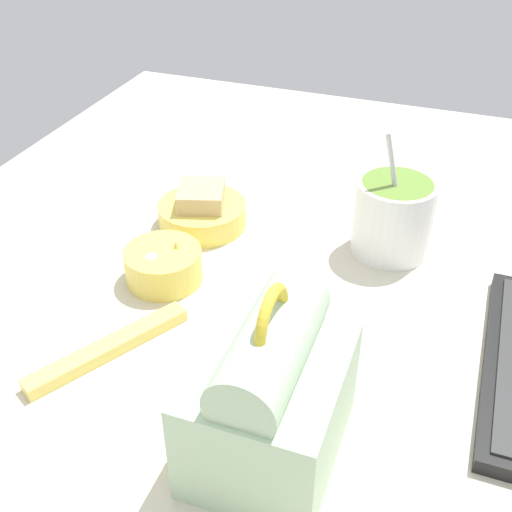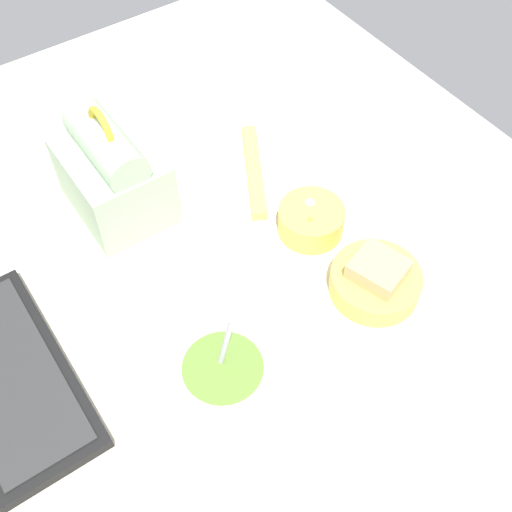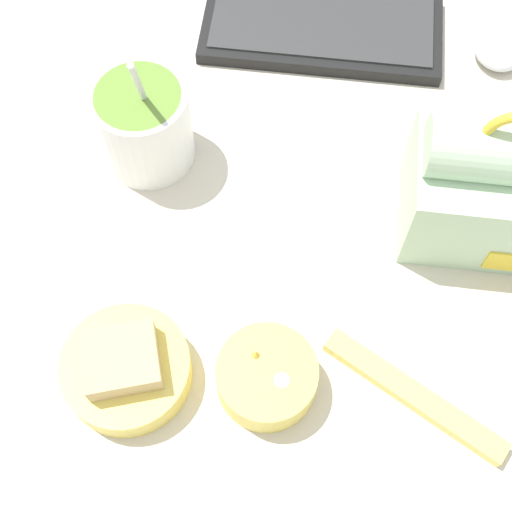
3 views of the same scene
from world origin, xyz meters
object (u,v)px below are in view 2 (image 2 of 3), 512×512
Objects in this scene: bento_bowl_sandwich at (376,280)px; lunch_bag at (113,173)px; soup_cup at (225,387)px; keyboard at (10,378)px; bento_bowl_snacks at (311,220)px; chopstick_case at (254,171)px.

lunch_bag is at bearing 32.91° from bento_bowl_sandwich.
lunch_bag reaches higher than soup_cup.
soup_cup is at bearing -131.41° from keyboard.
bento_bowl_snacks is at bearing -133.91° from lunch_bag.
bento_bowl_snacks is (-1.73, -48.36, 1.42)cm from keyboard.
bento_bowl_snacks is at bearing -178.66° from chopstick_case.
bento_bowl_sandwich reaches higher than chopstick_case.
soup_cup reaches higher than bento_bowl_snacks.
soup_cup is (-19.01, -21.56, 4.61)cm from keyboard.
keyboard is 51.74cm from bento_bowl_sandwich.
bento_bowl_sandwich is at bearing -107.93° from keyboard.
keyboard is 48.41cm from bento_bowl_snacks.
keyboard is 1.59× the size of lunch_bag.
soup_cup reaches higher than keyboard.
chopstick_case is at bearing -39.30° from soup_cup.
bento_bowl_sandwich is (3.09, -27.64, -3.24)cm from soup_cup.
bento_bowl_sandwich is 0.69× the size of chopstick_case.
chopstick_case is at bearing 2.34° from bento_bowl_sandwich.
chopstick_case is (13.29, -48.01, -0.22)cm from keyboard.
chopstick_case is at bearing 1.34° from bento_bowl_snacks.
chopstick_case is (-6.26, -21.77, -6.70)cm from lunch_bag.
lunch_bag is 1.94× the size of bento_bowl_snacks.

